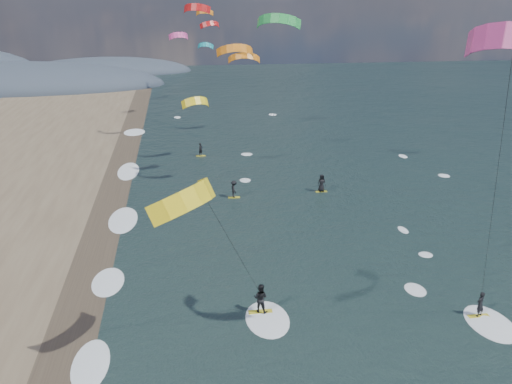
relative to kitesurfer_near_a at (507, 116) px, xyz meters
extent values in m
cube|color=#382D23|center=(-20.76, 7.27, -13.30)|extent=(3.00, 240.00, 0.00)
ellipsoid|color=#3D4756|center=(-48.76, 97.27, -13.30)|extent=(64.00, 24.00, 10.00)
ellipsoid|color=#3D4756|center=(-30.76, 117.27, -13.30)|extent=(40.00, 18.00, 7.00)
cube|color=gold|center=(3.11, 4.87, -13.28)|extent=(1.30, 0.39, 0.06)
imported|color=black|center=(3.11, 4.87, -12.45)|extent=(0.69, 0.61, 1.60)
ellipsoid|color=white|center=(3.41, 4.07, -13.30)|extent=(2.60, 4.20, 0.12)
cylinder|color=black|center=(1.11, 1.87, -4.26)|extent=(0.02, 0.02, 17.09)
cube|color=gold|center=(-9.78, 7.11, -13.27)|extent=(1.45, 0.45, 0.07)
imported|color=black|center=(-9.78, 7.11, -12.32)|extent=(1.11, 1.01, 1.84)
ellipsoid|color=white|center=(-9.48, 6.31, -13.30)|extent=(2.60, 4.20, 0.12)
cylinder|color=black|center=(-11.53, 4.11, -7.64)|extent=(0.02, 0.02, 11.16)
cube|color=gold|center=(-9.36, 27.47, -13.28)|extent=(1.10, 0.35, 0.05)
imported|color=black|center=(-9.36, 27.47, -12.44)|extent=(0.77, 1.14, 1.63)
cube|color=gold|center=(-0.81, 27.98, -13.28)|extent=(1.10, 0.35, 0.05)
imported|color=black|center=(-0.81, 27.98, -12.41)|extent=(0.87, 0.61, 1.69)
cube|color=gold|center=(-11.83, 42.19, -13.28)|extent=(1.10, 0.35, 0.05)
imported|color=black|center=(-11.83, 42.19, -12.50)|extent=(0.65, 0.63, 1.50)
ellipsoid|color=white|center=(-19.56, 3.27, -13.30)|extent=(2.40, 5.40, 0.11)
ellipsoid|color=white|center=(-19.56, 12.27, -13.30)|extent=(2.40, 5.40, 0.11)
ellipsoid|color=white|center=(-19.56, 23.27, -13.30)|extent=(2.40, 5.40, 0.11)
ellipsoid|color=white|center=(-19.56, 37.27, -13.30)|extent=(2.40, 5.40, 0.11)
ellipsoid|color=white|center=(-19.56, 55.27, -13.30)|extent=(2.40, 5.40, 0.11)
camera|label=1|loc=(-14.14, -22.71, 5.19)|focal=40.00mm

